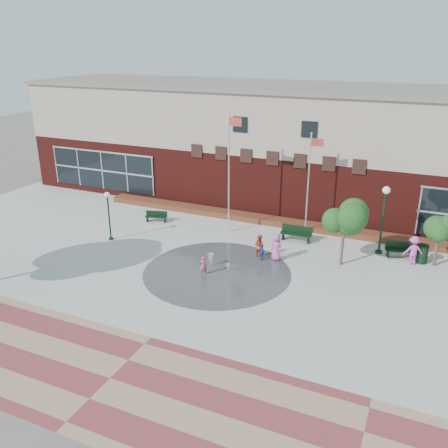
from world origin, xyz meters
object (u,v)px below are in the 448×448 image
at_px(flagpole_left, 229,167).
at_px(bench_left, 156,219).
at_px(trash_can, 422,254).
at_px(flagpole_right, 309,180).
at_px(child_splash, 203,266).

relative_size(flagpole_left, bench_left, 5.08).
xyz_separation_m(flagpole_left, trash_can, (12.35, 0.20, -4.06)).
xyz_separation_m(flagpole_right, child_splash, (-3.76, -8.05, -3.33)).
relative_size(flagpole_left, trash_can, 7.39).
bearing_deg(child_splash, flagpole_right, -147.37).
distance_m(flagpole_left, bench_left, 7.16).
bearing_deg(bench_left, trash_can, -14.23).
height_order(flagpole_left, bench_left, flagpole_left).
height_order(trash_can, child_splash, child_splash).
height_order(flagpole_right, trash_can, flagpole_right).
distance_m(flagpole_left, trash_can, 13.00).
bearing_deg(bench_left, flagpole_right, -5.67).
distance_m(flagpole_right, child_splash, 9.49).
xyz_separation_m(bench_left, trash_can, (18.01, 0.51, 0.32)).
bearing_deg(flagpole_left, bench_left, -169.97).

